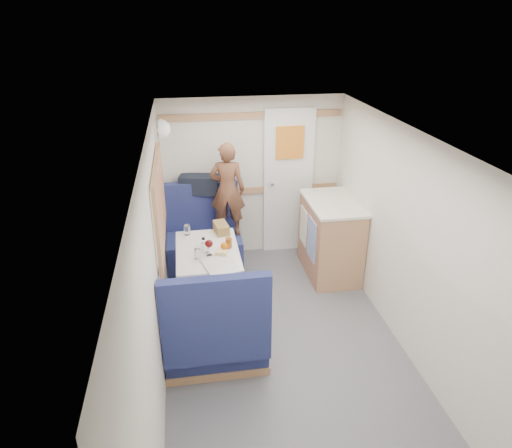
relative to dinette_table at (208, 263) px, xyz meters
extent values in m
plane|color=#515156|center=(0.65, -1.00, -0.57)|extent=(4.50, 4.50, 0.00)
plane|color=silver|center=(0.65, -1.00, 1.43)|extent=(4.50, 4.50, 0.00)
cube|color=silver|center=(0.65, 1.25, 0.43)|extent=(2.20, 0.02, 2.00)
cube|color=silver|center=(-0.45, -1.00, 0.43)|extent=(0.02, 4.50, 2.00)
cube|color=silver|center=(1.75, -1.00, 0.43)|extent=(0.02, 4.50, 2.00)
cube|color=#996145|center=(0.65, 1.23, 0.28)|extent=(2.15, 0.02, 0.08)
cube|color=#996145|center=(0.65, 1.23, 1.21)|extent=(2.15, 0.02, 0.08)
cube|color=#AEB398|center=(-0.43, 0.00, 0.68)|extent=(0.04, 1.30, 0.72)
cube|color=white|center=(1.10, 1.22, 0.36)|extent=(0.62, 0.04, 1.86)
cube|color=orange|center=(1.10, 1.19, 0.88)|extent=(0.34, 0.03, 0.40)
cylinder|color=silver|center=(0.88, 1.17, 0.38)|extent=(0.04, 0.10, 0.04)
cube|color=white|center=(0.00, 0.00, 0.13)|extent=(0.62, 0.92, 0.04)
cylinder|color=silver|center=(0.00, 0.00, -0.22)|extent=(0.08, 0.08, 0.66)
cylinder|color=silver|center=(0.00, 0.00, -0.55)|extent=(0.36, 0.36, 0.03)
cube|color=#18184D|center=(0.00, 0.80, -0.34)|extent=(0.88, 0.50, 0.45)
cube|color=#18184D|center=(0.00, 1.08, 0.08)|extent=(0.88, 0.10, 0.80)
cube|color=#996145|center=(0.00, 0.80, -0.53)|extent=(0.90, 0.52, 0.08)
cube|color=#18184D|center=(0.00, -0.80, -0.34)|extent=(0.88, 0.50, 0.45)
cube|color=#18184D|center=(0.00, -1.08, 0.08)|extent=(0.88, 0.10, 0.80)
cube|color=#996145|center=(0.00, -0.80, -0.53)|extent=(0.90, 0.52, 0.08)
cube|color=#996145|center=(0.00, 1.12, 0.31)|extent=(0.90, 0.14, 0.04)
sphere|color=white|center=(-0.39, 0.85, 1.18)|extent=(0.20, 0.20, 0.20)
cube|color=#996145|center=(1.47, 0.55, -0.12)|extent=(0.54, 0.90, 0.90)
cube|color=silver|center=(1.47, 0.55, 0.34)|extent=(0.56, 0.92, 0.03)
cube|color=#5972B2|center=(1.19, 0.37, -0.02)|extent=(0.01, 0.30, 0.48)
cube|color=silver|center=(1.19, 0.73, -0.02)|extent=(0.01, 0.28, 0.44)
imported|color=brown|center=(0.30, 0.88, 0.44)|extent=(0.45, 0.34, 1.12)
cube|color=black|center=(-0.01, 1.12, 0.44)|extent=(0.49, 0.32, 0.22)
cube|color=silver|center=(0.10, -0.35, 0.16)|extent=(0.37, 0.44, 0.02)
sphere|color=orange|center=(0.17, -0.06, 0.21)|extent=(0.07, 0.07, 0.07)
cube|color=#E0C481|center=(0.13, -0.16, 0.19)|extent=(0.13, 0.10, 0.04)
cylinder|color=white|center=(0.01, -0.13, 0.16)|extent=(0.06, 0.06, 0.01)
cylinder|color=white|center=(0.01, -0.13, 0.21)|extent=(0.01, 0.01, 0.10)
sphere|color=#490708|center=(0.01, -0.13, 0.28)|extent=(0.08, 0.08, 0.08)
cylinder|color=white|center=(-0.10, -0.16, 0.20)|extent=(0.06, 0.06, 0.10)
cylinder|color=white|center=(-0.19, 0.38, 0.21)|extent=(0.07, 0.07, 0.11)
cylinder|color=white|center=(-0.01, -0.05, 0.20)|extent=(0.06, 0.06, 0.10)
cylinder|color=#914A15|center=(0.22, 0.01, 0.21)|extent=(0.07, 0.07, 0.10)
cylinder|color=black|center=(-0.03, 0.10, 0.20)|extent=(0.03, 0.03, 0.09)
cylinder|color=white|center=(-0.04, 0.01, 0.20)|extent=(0.04, 0.04, 0.10)
cube|color=brown|center=(0.18, 0.38, 0.20)|extent=(0.17, 0.26, 0.10)
camera|label=1|loc=(-0.16, -4.04, 2.32)|focal=32.00mm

